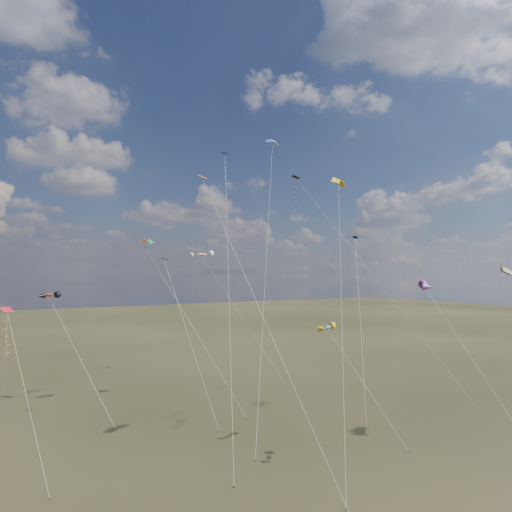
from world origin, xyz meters
TOP-DOWN VIEW (x-y plane):
  - ground at (0.00, 0.00)m, footprint 400.00×400.00m
  - diamond_black_high at (10.28, 21.72)m, footprint 14.79×19.27m
  - diamond_navy_tall at (-1.45, 23.39)m, footprint 10.94×22.79m
  - diamond_black_mid at (-8.55, 21.77)m, footprint 3.46×10.09m
  - diamond_red_low at (-26.27, 19.44)m, footprint 3.41×12.41m
  - diamond_navy_right at (17.85, 19.76)m, footprint 12.60×15.03m
  - diamond_orange_center at (-7.69, 9.80)m, footprint 2.08×22.91m
  - parafoil_yellow at (4.26, 7.78)m, footprint 11.57×13.42m
  - parafoil_blue_white at (4.81, 21.80)m, footprint 13.13×16.37m
  - parafoil_striped at (19.50, -1.47)m, footprint 6.52×11.64m
  - parafoil_tricolor at (-9.51, 31.35)m, footprint 9.01×15.50m
  - novelty_orange_black at (-21.75, 28.73)m, footprint 7.27×9.15m
  - novelty_white_purple at (6.37, -1.62)m, footprint 3.03×12.13m
  - novelty_redwhite_stripe at (4.57, 44.49)m, footprint 8.93×17.13m
  - novelty_blue_yellow at (2.34, 7.32)m, footprint 5.52×7.55m

SIDE VIEW (x-z plane):
  - ground at x=0.00m, z-range 0.00..0.00m
  - diamond_red_low at x=-26.27m, z-range 4.07..17.80m
  - novelty_blue_yellow at x=2.34m, z-range 5.43..17.22m
  - diamond_black_mid at x=-8.55m, z-range 4.14..22.96m
  - novelty_orange_black at x=-21.75m, z-range 6.90..21.69m
  - novelty_white_purple at x=6.37m, z-range 7.61..23.89m
  - parafoil_striped at x=19.50m, z-range 8.32..26.49m
  - diamond_navy_right at x=17.85m, z-range 7.10..29.42m
  - diamond_orange_center at x=-7.69m, z-range 6.02..33.71m
  - novelty_redwhite_stripe at x=4.57m, z-range 9.73..30.47m
  - parafoil_tricolor at x=-9.51m, z-range 10.28..32.17m
  - diamond_black_high at x=10.28m, z-range 10.75..41.50m
  - parafoil_yellow at x=4.26m, z-range 13.08..40.78m
  - diamond_navy_tall at x=-1.45m, z-range 11.85..45.11m
  - parafoil_blue_white at x=4.81m, z-range 16.84..52.26m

